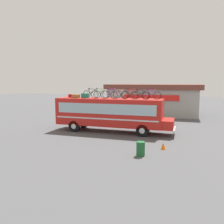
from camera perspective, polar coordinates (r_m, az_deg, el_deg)
ground_plane at (r=21.70m, az=-0.80°, el=-4.89°), size 120.00×120.00×0.00m
bus at (r=21.34m, az=-0.42°, el=-0.09°), size 11.03×2.49×3.14m
luggage_bag_1 at (r=23.16m, az=-10.09°, el=4.01°), size 0.51×0.41×0.31m
luggage_bag_2 at (r=22.19m, az=-9.02°, el=3.92°), size 0.70×0.39×0.33m
luggage_bag_3 at (r=22.00m, az=-6.75°, el=4.07°), size 0.62×0.46×0.44m
rooftop_bicycle_1 at (r=21.85m, az=-5.06°, el=4.53°), size 1.79×0.44×0.95m
rooftop_bicycle_2 at (r=21.16m, az=-3.16°, el=4.48°), size 1.70×0.44×0.98m
rooftop_bicycle_3 at (r=21.27m, az=-0.17°, el=4.48°), size 1.79×0.44×0.95m
rooftop_bicycle_4 at (r=20.66m, az=1.83°, el=4.33°), size 1.67×0.44×0.90m
rooftop_bicycle_5 at (r=20.82m, az=4.73°, el=4.39°), size 1.72×0.44×0.95m
rooftop_bicycle_6 at (r=20.29m, az=7.03°, el=4.22°), size 1.75×0.44×0.90m
rooftop_bicycle_7 at (r=20.36m, az=9.77°, el=4.20°), size 1.72×0.44×0.91m
roadside_building at (r=34.17m, az=10.50°, el=3.26°), size 13.03×7.90×4.32m
trash_bin at (r=14.76m, az=7.15°, el=-9.09°), size 0.54×0.54×0.91m
traffic_cone at (r=16.43m, az=12.68°, el=-8.27°), size 0.35×0.35×0.48m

